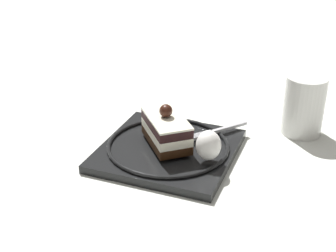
# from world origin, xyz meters

# --- Properties ---
(ground_plane) EXTENTS (2.40, 2.40, 0.00)m
(ground_plane) POSITION_xyz_m (0.00, 0.00, 0.00)
(ground_plane) COLOR silver
(dessert_plate) EXTENTS (0.24, 0.24, 0.02)m
(dessert_plate) POSITION_xyz_m (-0.01, 0.02, 0.01)
(dessert_plate) COLOR black
(dessert_plate) RESTS_ON ground_plane
(cake_slice) EXTENTS (0.11, 0.09, 0.06)m
(cake_slice) POSITION_xyz_m (-0.01, 0.03, 0.04)
(cake_slice) COLOR black
(cake_slice) RESTS_ON dessert_plate
(whipped_cream_dollop) EXTENTS (0.04, 0.04, 0.04)m
(whipped_cream_dollop) POSITION_xyz_m (-0.05, -0.04, 0.04)
(whipped_cream_dollop) COLOR white
(whipped_cream_dollop) RESTS_ON dessert_plate
(fork) EXTENTS (0.08, 0.09, 0.00)m
(fork) POSITION_xyz_m (0.04, -0.05, 0.02)
(fork) COLOR silver
(fork) RESTS_ON dessert_plate
(drink_glass_near) EXTENTS (0.07, 0.07, 0.10)m
(drink_glass_near) POSITION_xyz_m (0.10, -0.18, 0.05)
(drink_glass_near) COLOR white
(drink_glass_near) RESTS_ON ground_plane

